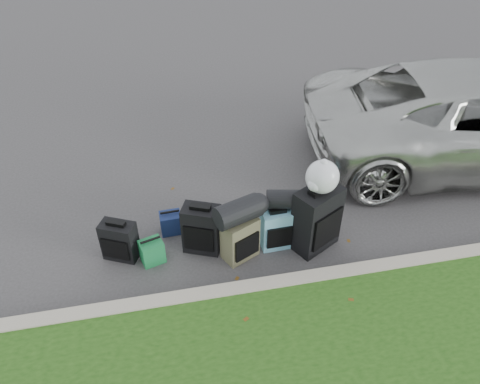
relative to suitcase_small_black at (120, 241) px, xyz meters
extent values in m
plane|color=#383535|center=(1.66, 0.09, -0.26)|extent=(120.00, 120.00, 0.00)
cube|color=#9E937F|center=(1.66, -0.91, -0.19)|extent=(120.00, 0.18, 0.15)
cube|color=black|center=(0.00, 0.00, 0.00)|extent=(0.47, 0.39, 0.52)
cube|color=black|center=(1.01, -0.06, 0.07)|extent=(0.52, 0.43, 0.65)
cube|color=#44422D|center=(1.44, -0.29, 0.03)|extent=(0.49, 0.42, 0.58)
cube|color=teal|center=(1.93, -0.20, 0.01)|extent=(0.39, 0.24, 0.55)
cube|color=black|center=(2.41, -0.28, 0.17)|extent=(0.67, 0.58, 0.86)
cube|color=#19733A|center=(0.37, -0.16, -0.11)|extent=(0.32, 0.29, 0.31)
cube|color=navy|center=(0.64, 0.33, -0.11)|extent=(0.28, 0.23, 0.29)
cylinder|color=black|center=(1.42, -0.29, 0.46)|extent=(0.61, 0.46, 0.29)
cylinder|color=black|center=(2.03, -0.12, 0.41)|extent=(0.48, 0.33, 0.25)
sphere|color=silver|center=(2.42, -0.26, 0.80)|extent=(0.39, 0.39, 0.39)
camera|label=1|loc=(0.61, -4.34, 3.97)|focal=35.00mm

